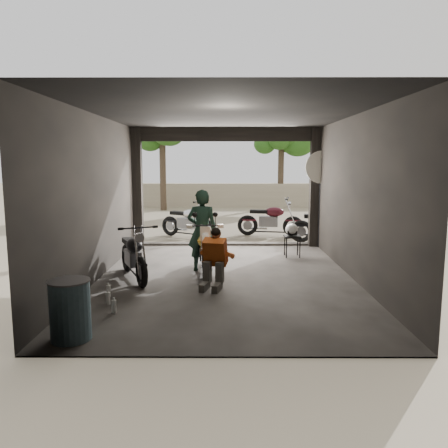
{
  "coord_description": "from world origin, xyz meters",
  "views": [
    {
      "loc": [
        -0.0,
        -8.37,
        2.29
      ],
      "look_at": [
        -0.04,
        0.6,
        1.02
      ],
      "focal_mm": 35.0,
      "sensor_mm": 36.0,
      "label": 1
    }
  ],
  "objects_px": {
    "outside_bike_a": "(188,219)",
    "outside_bike_b": "(270,217)",
    "left_bike": "(133,251)",
    "stool": "(292,239)",
    "rider": "(202,231)",
    "helmet": "(292,229)",
    "outside_bike_c": "(327,222)",
    "main_bike": "(205,247)",
    "oil_drum": "(70,311)",
    "mechanic": "(214,260)",
    "sign_post": "(321,182)"
  },
  "relations": [
    {
      "from": "main_bike",
      "to": "sign_post",
      "type": "xyz_separation_m",
      "value": [
        2.96,
        2.68,
        1.22
      ]
    },
    {
      "from": "oil_drum",
      "to": "sign_post",
      "type": "relative_size",
      "value": 0.31
    },
    {
      "from": "outside_bike_c",
      "to": "rider",
      "type": "xyz_separation_m",
      "value": [
        -3.36,
        -3.29,
        0.26
      ]
    },
    {
      "from": "outside_bike_a",
      "to": "oil_drum",
      "type": "xyz_separation_m",
      "value": [
        -0.84,
        -7.78,
        -0.18
      ]
    },
    {
      "from": "rider",
      "to": "outside_bike_a",
      "type": "bearing_deg",
      "value": -74.21
    },
    {
      "from": "oil_drum",
      "to": "sign_post",
      "type": "bearing_deg",
      "value": 53.87
    },
    {
      "from": "left_bike",
      "to": "outside_bike_a",
      "type": "relative_size",
      "value": 0.96
    },
    {
      "from": "outside_bike_c",
      "to": "oil_drum",
      "type": "distance_m",
      "value": 8.46
    },
    {
      "from": "main_bike",
      "to": "rider",
      "type": "distance_m",
      "value": 0.34
    },
    {
      "from": "outside_bike_b",
      "to": "rider",
      "type": "distance_m",
      "value": 4.85
    },
    {
      "from": "main_bike",
      "to": "rider",
      "type": "height_order",
      "value": "rider"
    },
    {
      "from": "outside_bike_a",
      "to": "stool",
      "type": "xyz_separation_m",
      "value": [
        2.77,
        -2.77,
        -0.12
      ]
    },
    {
      "from": "outside_bike_a",
      "to": "sign_post",
      "type": "bearing_deg",
      "value": -81.87
    },
    {
      "from": "left_bike",
      "to": "mechanic",
      "type": "distance_m",
      "value": 1.72
    },
    {
      "from": "stool",
      "to": "outside_bike_b",
      "type": "bearing_deg",
      "value": 94.16
    },
    {
      "from": "outside_bike_b",
      "to": "sign_post",
      "type": "distance_m",
      "value": 2.5
    },
    {
      "from": "main_bike",
      "to": "left_bike",
      "type": "xyz_separation_m",
      "value": [
        -1.38,
        -0.52,
        0.01
      ]
    },
    {
      "from": "rider",
      "to": "helmet",
      "type": "relative_size",
      "value": 5.46
    },
    {
      "from": "outside_bike_c",
      "to": "outside_bike_b",
      "type": "bearing_deg",
      "value": 57.03
    },
    {
      "from": "outside_bike_a",
      "to": "outside_bike_b",
      "type": "height_order",
      "value": "outside_bike_b"
    },
    {
      "from": "mechanic",
      "to": "helmet",
      "type": "relative_size",
      "value": 3.36
    },
    {
      "from": "outside_bike_a",
      "to": "outside_bike_c",
      "type": "xyz_separation_m",
      "value": [
        4.03,
        -0.87,
        0.03
      ]
    },
    {
      "from": "stool",
      "to": "helmet",
      "type": "bearing_deg",
      "value": 100.97
    },
    {
      "from": "outside_bike_a",
      "to": "outside_bike_b",
      "type": "xyz_separation_m",
      "value": [
        2.54,
        0.31,
        0.02
      ]
    },
    {
      "from": "mechanic",
      "to": "oil_drum",
      "type": "relative_size",
      "value": 1.34
    },
    {
      "from": "outside_bike_a",
      "to": "stool",
      "type": "height_order",
      "value": "outside_bike_a"
    },
    {
      "from": "left_bike",
      "to": "outside_bike_c",
      "type": "bearing_deg",
      "value": 15.59
    },
    {
      "from": "outside_bike_a",
      "to": "main_bike",
      "type": "bearing_deg",
      "value": -138.84
    },
    {
      "from": "main_bike",
      "to": "outside_bike_b",
      "type": "distance_m",
      "value": 4.93
    },
    {
      "from": "stool",
      "to": "outside_bike_a",
      "type": "bearing_deg",
      "value": 134.97
    },
    {
      "from": "outside_bike_c",
      "to": "main_bike",
      "type": "bearing_deg",
      "value": 141.2
    },
    {
      "from": "left_bike",
      "to": "outside_bike_b",
      "type": "bearing_deg",
      "value": 33.56
    },
    {
      "from": "outside_bike_c",
      "to": "sign_post",
      "type": "bearing_deg",
      "value": 159.67
    },
    {
      "from": "outside_bike_c",
      "to": "sign_post",
      "type": "xyz_separation_m",
      "value": [
        -0.35,
        -0.73,
        1.16
      ]
    },
    {
      "from": "outside_bike_b",
      "to": "mechanic",
      "type": "height_order",
      "value": "outside_bike_b"
    },
    {
      "from": "left_bike",
      "to": "outside_bike_c",
      "type": "distance_m",
      "value": 6.11
    },
    {
      "from": "outside_bike_c",
      "to": "mechanic",
      "type": "xyz_separation_m",
      "value": [
        -3.09,
        -4.57,
        -0.07
      ]
    },
    {
      "from": "outside_bike_c",
      "to": "mechanic",
      "type": "relative_size",
      "value": 1.68
    },
    {
      "from": "mechanic",
      "to": "oil_drum",
      "type": "distance_m",
      "value": 2.95
    },
    {
      "from": "outside_bike_b",
      "to": "mechanic",
      "type": "distance_m",
      "value": 5.96
    },
    {
      "from": "mechanic",
      "to": "sign_post",
      "type": "relative_size",
      "value": 0.41
    },
    {
      "from": "left_bike",
      "to": "helmet",
      "type": "distance_m",
      "value": 3.99
    },
    {
      "from": "rider",
      "to": "sign_post",
      "type": "relative_size",
      "value": 0.67
    },
    {
      "from": "outside_bike_a",
      "to": "oil_drum",
      "type": "height_order",
      "value": "outside_bike_a"
    },
    {
      "from": "left_bike",
      "to": "outside_bike_a",
      "type": "distance_m",
      "value": 4.83
    },
    {
      "from": "helmet",
      "to": "oil_drum",
      "type": "distance_m",
      "value": 6.22
    },
    {
      "from": "main_bike",
      "to": "left_bike",
      "type": "bearing_deg",
      "value": -163.43
    },
    {
      "from": "helmet",
      "to": "sign_post",
      "type": "xyz_separation_m",
      "value": [
        0.92,
        1.12,
        1.09
      ]
    },
    {
      "from": "mechanic",
      "to": "stool",
      "type": "bearing_deg",
      "value": 69.56
    },
    {
      "from": "outside_bike_c",
      "to": "helmet",
      "type": "xyz_separation_m",
      "value": [
        -1.27,
        -1.84,
        0.07
      ]
    }
  ]
}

